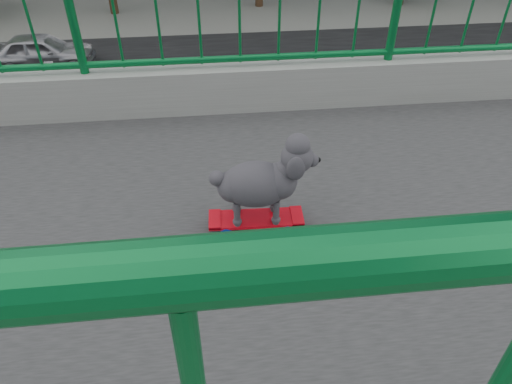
{
  "coord_description": "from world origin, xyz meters",
  "views": [
    {
      "loc": [
        1.59,
        0.77,
        8.61
      ],
      "look_at": [
        -0.61,
        1.02,
        6.86
      ],
      "focal_mm": 33.7,
      "sensor_mm": 36.0,
      "label": 1
    }
  ],
  "objects": [
    {
      "name": "poodle",
      "position": [
        -0.15,
        0.99,
        7.29
      ],
      "size": [
        0.22,
        0.51,
        0.42
      ],
      "rotation": [
        0.0,
        0.0,
        -0.04
      ],
      "color": "#312E33",
      "rests_on": "skateboard"
    },
    {
      "name": "car_2",
      "position": [
        -12.4,
        -5.25,
        0.71
      ],
      "size": [
        2.35,
        5.1,
        1.42
      ],
      "primitive_type": "imported",
      "rotation": [
        0.0,
        0.0,
        3.14
      ],
      "color": "#98979C",
      "rests_on": "ground"
    },
    {
      "name": "car_4",
      "position": [
        -18.8,
        -6.05,
        0.73
      ],
      "size": [
        1.72,
        4.28,
        1.46
      ],
      "primitive_type": "imported",
      "rotation": [
        0.0,
        0.0,
        3.14
      ],
      "color": "#98979C",
      "rests_on": "ground"
    },
    {
      "name": "car_3",
      "position": [
        -15.6,
        -2.98,
        0.67
      ],
      "size": [
        1.87,
        4.59,
        1.33
      ],
      "primitive_type": "imported",
      "rotation": [
        0.0,
        0.0,
        3.14
      ],
      "color": "silver",
      "rests_on": "ground"
    },
    {
      "name": "car_7",
      "position": [
        -12.4,
        11.27,
        0.67
      ],
      "size": [
        1.87,
        4.6,
        1.34
      ],
      "primitive_type": "imported",
      "rotation": [
        0.0,
        0.0,
        3.14
      ],
      "color": "#BB1007",
      "rests_on": "ground"
    },
    {
      "name": "road",
      "position": [
        -13.0,
        0.0,
        0.01
      ],
      "size": [
        18.0,
        90.0,
        0.02
      ],
      "primitive_type": "cube",
      "color": "black",
      "rests_on": "ground"
    },
    {
      "name": "railing",
      "position": [
        0.0,
        0.0,
        7.21
      ],
      "size": [
        3.0,
        24.0,
        1.42
      ],
      "color": "gray",
      "rests_on": "footbridge"
    },
    {
      "name": "skateboard",
      "position": [
        -0.16,
        0.97,
        7.05
      ],
      "size": [
        0.16,
        0.46,
        0.06
      ],
      "rotation": [
        0.0,
        0.0,
        -0.04
      ],
      "color": "red",
      "rests_on": "footbridge"
    }
  ]
}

